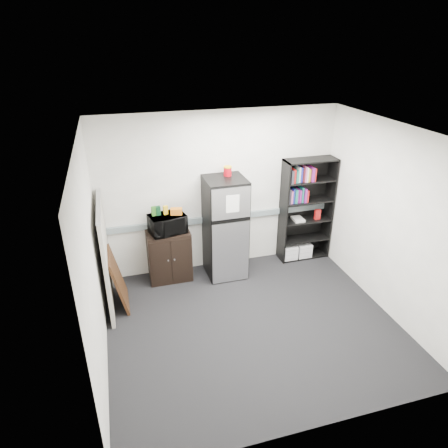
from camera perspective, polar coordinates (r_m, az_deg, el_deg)
The scene contains 18 objects.
floor at distance 5.87m, azimuth 4.07°, elevation -14.02°, with size 4.00×4.00×0.00m, color black.
wall_back at distance 6.63m, azimuth -0.66°, elevation 4.52°, with size 4.00×0.02×2.70m, color silver.
wall_right at distance 6.05m, azimuth 22.61°, elevation 0.31°, with size 0.02×3.50×2.70m, color silver.
wall_left at distance 4.86m, azimuth -18.28°, elevation -5.20°, with size 0.02×3.50×2.70m, color silver.
ceiling at distance 4.64m, azimuth 5.11°, elevation 12.61°, with size 4.00×3.50×0.02m, color white.
electrical_raceway at distance 6.78m, azimuth -0.57°, elevation 0.88°, with size 3.92×0.05×0.10m, color gray.
wall_note at distance 6.48m, azimuth -3.66°, elevation 5.84°, with size 0.14×0.00×0.10m, color white.
bookshelf at distance 7.14m, azimuth 11.52°, elevation 2.28°, with size 0.90×0.34×1.85m.
cubicle_partition at distance 6.06m, azimuth -16.53°, elevation -4.41°, with size 0.06×1.30×1.62m.
cabinet at distance 6.65m, azimuth -7.82°, elevation -4.48°, with size 0.69×0.46×0.86m.
microwave at distance 6.36m, azimuth -8.10°, elevation 0.02°, with size 0.55×0.37×0.31m, color black.
snack_box_a at distance 6.28m, azimuth -10.00°, elevation 1.82°, with size 0.07×0.05×0.15m, color #29601B.
snack_box_b at distance 6.29m, azimuth -9.39°, elevation 1.90°, with size 0.07×0.05×0.15m, color #0C351A.
snack_box_c at distance 6.30m, azimuth -8.35°, elevation 1.97°, with size 0.07×0.05×0.14m, color gold.
snack_bag at distance 6.28m, azimuth -6.82°, elevation 1.80°, with size 0.18×0.10×0.10m, color orange.
refrigerator at distance 6.54m, azimuth 0.18°, elevation -0.56°, with size 0.64×0.67×1.70m.
coffee_can at distance 6.33m, azimuth 0.51°, elevation 7.67°, with size 0.13×0.13×0.17m.
framed_poster at distance 6.18m, azimuth -14.87°, elevation -7.58°, with size 0.23×0.69×0.87m.
Camera 1 is at (-1.62, -4.22, 3.73)m, focal length 32.00 mm.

